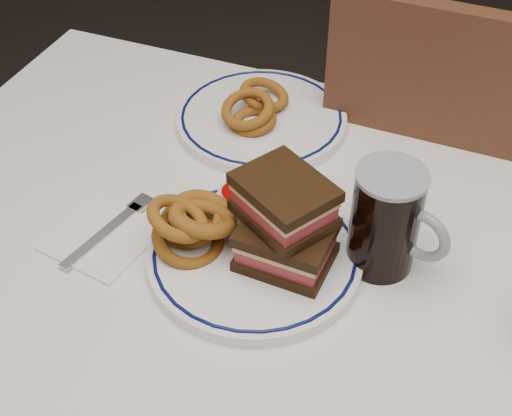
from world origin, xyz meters
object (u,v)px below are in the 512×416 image
at_px(far_plate, 261,119).
at_px(chair_far, 452,201).
at_px(beer_mug, 387,220).
at_px(reuben_sandwich, 285,223).
at_px(main_plate, 255,255).

bearing_deg(far_plate, chair_far, 31.89).
xyz_separation_m(chair_far, beer_mug, (-0.06, -0.41, 0.30)).
height_order(beer_mug, far_plate, beer_mug).
bearing_deg(reuben_sandwich, far_plate, 116.77).
height_order(reuben_sandwich, far_plate, reuben_sandwich).
bearing_deg(reuben_sandwich, main_plate, -170.87).
xyz_separation_m(beer_mug, far_plate, (-0.25, 0.22, -0.06)).
height_order(main_plate, reuben_sandwich, reuben_sandwich).
bearing_deg(beer_mug, reuben_sandwich, -154.77).
distance_m(main_plate, reuben_sandwich, 0.08).
distance_m(chair_far, far_plate, 0.43).
relative_size(chair_far, beer_mug, 6.66).
height_order(main_plate, beer_mug, beer_mug).
distance_m(main_plate, far_plate, 0.30).
distance_m(main_plate, beer_mug, 0.17).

